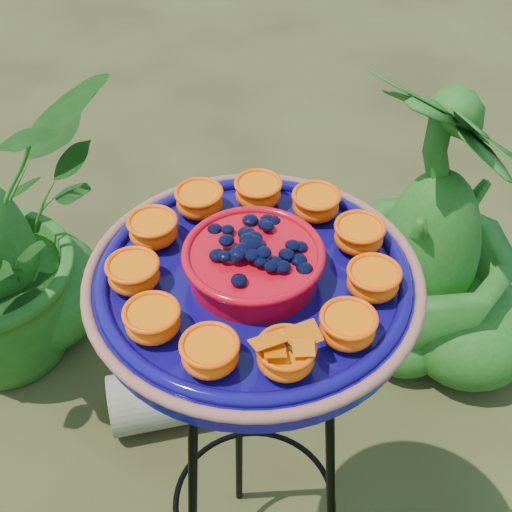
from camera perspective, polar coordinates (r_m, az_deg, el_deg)
The scene contains 4 objects.
tripod_stand at distance 1.39m, azimuth -0.16°, elevation -14.16°, with size 0.36×0.38×0.96m.
feeder_dish at distance 1.06m, azimuth -0.20°, elevation -1.73°, with size 0.51×0.51×0.11m.
driftwood_log at distance 2.06m, azimuth -4.32°, elevation -10.62°, with size 0.17×0.17×0.52m, color gray.
shrub_back_right at distance 2.04m, azimuth 14.09°, elevation 2.45°, with size 0.51×0.51×0.92m, color #1A4F15.
Camera 1 is at (-0.05, -0.87, 1.75)m, focal length 50.00 mm.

